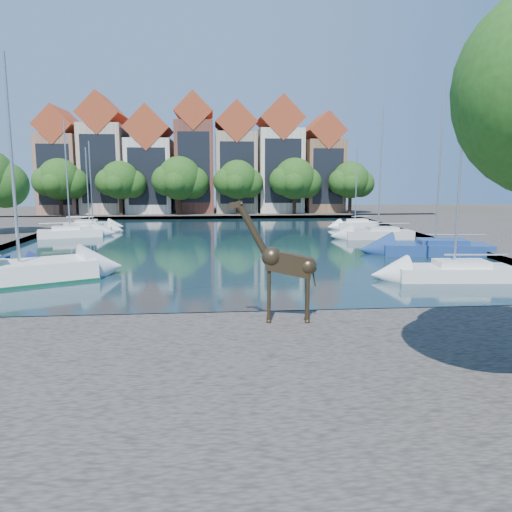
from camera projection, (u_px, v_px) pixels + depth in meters
The scene contains 26 objects.
ground at pixel (250, 323), 20.07m from camera, with size 160.00×160.00×0.00m, color #38332B.
water_basin at pixel (230, 243), 43.67m from camera, with size 38.00×50.00×0.08m, color black.
near_quay at pixel (270, 391), 13.15m from camera, with size 50.00×14.00×0.50m, color #524D47.
far_quay at pixel (223, 213), 75.11m from camera, with size 60.00×16.00×0.50m, color #524D47.
right_quay at pixel (502, 237), 45.75m from camera, with size 14.00×52.00×0.50m, color #524D47.
townhouse_west_end at pixel (63, 165), 72.01m from camera, with size 5.44×9.18×14.93m.
townhouse_west_mid at pixel (105, 159), 72.38m from camera, with size 5.94×9.18×16.79m.
townhouse_west_inner at pixel (150, 165), 73.07m from camera, with size 6.43×9.18×15.15m.
townhouse_center at pixel (195, 158), 73.46m from camera, with size 5.44×9.18×16.93m.
townhouse_east_inner at pixel (236, 163), 74.07m from camera, with size 5.94×9.18×15.79m.
townhouse_east_mid at pixel (279, 160), 74.56m from camera, with size 6.43×9.18×16.65m.
townhouse_east_end at pixel (322, 167), 75.27m from camera, with size 5.44×9.18×14.43m.
far_tree_far_west at pixel (60, 181), 67.05m from camera, with size 7.28×5.60×7.68m.
far_tree_west at pixel (121, 181), 67.74m from camera, with size 6.76×5.20×7.36m.
far_tree_mid_west at pixel (180, 180), 68.39m from camera, with size 7.80×6.00×8.00m.
far_tree_mid_east at pixel (238, 181), 69.09m from camera, with size 7.02×5.40×7.52m.
far_tree_east at pixel (295, 180), 69.75m from camera, with size 7.54×5.80×7.84m.
far_tree_far_east at pixel (351, 181), 70.45m from camera, with size 6.76×5.20×7.36m.
giraffe_statue at pixel (283, 263), 18.28m from camera, with size 3.14×0.69×4.48m.
sailboat_left_c at pixel (70, 231), 47.34m from camera, with size 6.10×3.55×10.80m.
sailboat_left_d at pixel (93, 227), 51.77m from camera, with size 4.64×2.31×9.23m.
sailboat_left_e at pixel (89, 224), 54.74m from camera, with size 5.12×1.87×8.80m.
sailboat_right_a at pixel (454, 269), 27.97m from camera, with size 6.65×2.77×12.42m.
sailboat_right_b at pixel (435, 246), 37.03m from camera, with size 8.13×3.88×12.39m.
sailboat_right_c at pixel (378, 232), 46.33m from camera, with size 6.28×2.29×11.94m.
sailboat_right_d at pixel (355, 223), 55.48m from camera, with size 5.09×2.97×8.78m.
Camera 1 is at (-1.44, -19.33, 5.88)m, focal length 35.00 mm.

